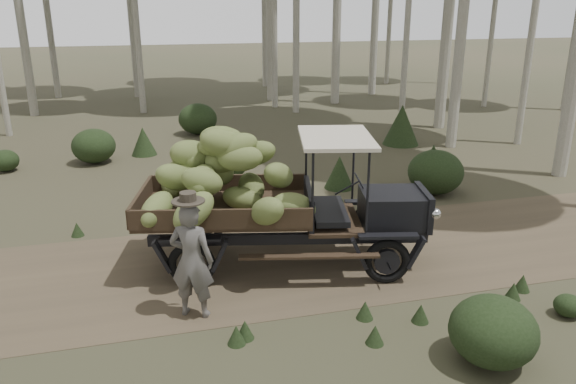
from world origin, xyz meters
name	(u,v)px	position (x,y,z in m)	size (l,w,h in m)	color
ground	(180,273)	(0.00, 0.00, 0.00)	(120.00, 120.00, 0.00)	#473D2B
dirt_track	(180,273)	(0.00, 0.00, 0.00)	(70.00, 4.00, 0.01)	brown
banana_truck	(251,187)	(1.35, 0.02, 1.53)	(5.56, 3.10, 2.69)	black
farmer	(192,259)	(0.12, -1.50, 0.96)	(0.81, 0.70, 2.03)	#575350
undergrowth	(208,226)	(0.65, 0.82, 0.53)	(23.71, 21.75, 1.37)	#233319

